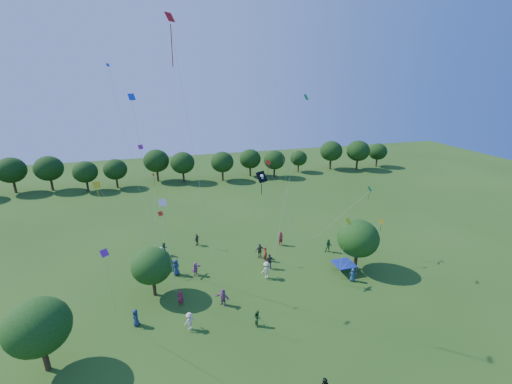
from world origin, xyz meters
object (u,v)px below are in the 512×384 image
(tent_red_stripe, at_px, (155,259))
(tent_blue, at_px, (344,264))
(near_tree_east, at_px, (358,238))
(pirate_kite, at_px, (263,179))
(near_tree_west, at_px, (38,327))
(red_high_kite, at_px, (180,79))
(near_tree_north, at_px, (152,266))

(tent_red_stripe, xyz_separation_m, tent_blue, (20.32, -6.93, 0.00))
(near_tree_east, distance_m, pirate_kite, 12.89)
(near_tree_west, xyz_separation_m, tent_blue, (28.20, 5.89, -2.88))
(tent_red_stripe, relative_size, pirate_kite, 0.21)
(tent_blue, bearing_deg, tent_red_stripe, 161.16)
(tent_red_stripe, distance_m, red_high_kite, 21.49)
(near_tree_west, height_order, tent_blue, near_tree_west)
(near_tree_north, bearing_deg, pirate_kite, 4.07)
(tent_red_stripe, distance_m, tent_blue, 21.47)
(near_tree_north, xyz_separation_m, pirate_kite, (11.55, 0.82, 7.69))
(near_tree_west, relative_size, pirate_kite, 0.57)
(near_tree_west, distance_m, tent_red_stripe, 15.32)
(near_tree_west, height_order, near_tree_north, near_tree_west)
(tent_blue, xyz_separation_m, red_high_kite, (-16.63, -0.99, 19.63))
(near_tree_north, height_order, tent_red_stripe, near_tree_north)
(near_tree_east, xyz_separation_m, red_high_kite, (-18.28, -1.26, 16.84))
(tent_blue, bearing_deg, near_tree_east, 9.14)
(near_tree_east, height_order, tent_blue, near_tree_east)
(near_tree_north, bearing_deg, near_tree_west, -136.67)
(near_tree_east, distance_m, red_high_kite, 24.89)
(near_tree_west, height_order, near_tree_east, near_tree_west)
(pirate_kite, bearing_deg, near_tree_east, -10.93)
(near_tree_west, relative_size, tent_red_stripe, 2.71)
(red_high_kite, bearing_deg, near_tree_east, 3.94)
(near_tree_west, distance_m, tent_blue, 28.95)
(near_tree_east, xyz_separation_m, tent_red_stripe, (-21.97, 6.67, -2.79))
(pirate_kite, bearing_deg, red_high_kite, -157.13)
(tent_red_stripe, xyz_separation_m, pirate_kite, (11.48, -4.64, 10.00))
(near_tree_east, bearing_deg, tent_red_stripe, 163.12)
(pirate_kite, bearing_deg, near_tree_north, -175.93)
(near_tree_north, bearing_deg, near_tree_east, -3.13)
(tent_blue, bearing_deg, red_high_kite, -176.59)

